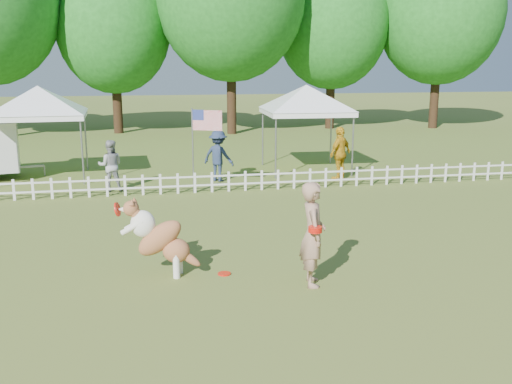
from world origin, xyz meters
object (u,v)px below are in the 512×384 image
Objects in this scene: dog at (161,238)px; spectator_c at (340,154)px; canopy_tent_left at (41,134)px; spectator_b at (218,156)px; frisbee_on_turf at (224,274)px; spectator_a at (110,165)px; canopy_tent_right at (306,129)px; handler at (313,234)px; flag_pole at (193,151)px.

dog is 9.62m from spectator_c.
canopy_tent_left is 5.84m from spectator_b.
dog is 5.90× the size of frisbee_on_turf.
frisbee_on_turf is 8.42m from spectator_b.
spectator_a is at bearing 114.78° from dog.
spectator_c reaches higher than frisbee_on_turf.
spectator_c is at bearing 57.73° from frisbee_on_turf.
spectator_b reaches higher than frisbee_on_turf.
canopy_tent_left is 1.80× the size of spectator_b.
frisbee_on_turf is 0.08× the size of canopy_tent_right.
canopy_tent_left is (-6.02, 10.61, 0.58)m from handler.
frisbee_on_turf is 6.87m from flag_pole.
canopy_tent_left is 1.95× the size of spectator_a.
frisbee_on_turf is at bearing -111.51° from canopy_tent_right.
flag_pole is at bearing 95.31° from dog.
spectator_a is (-1.24, 7.35, 0.07)m from dog.
canopy_tent_right is 1.79× the size of spectator_b.
spectator_b is (5.59, -1.53, -0.66)m from canopy_tent_left.
canopy_tent_right is (8.84, -0.27, -0.01)m from canopy_tent_left.
dog is 10.85m from canopy_tent_right.
canopy_tent_right is 3.55m from spectator_b.
spectator_c reaches higher than spectator_a.
flag_pole is at bearing 96.53° from spectator_b.
canopy_tent_left is (-4.60, 9.86, 1.47)m from frisbee_on_turf.
handler reaches higher than frisbee_on_turf.
frisbee_on_turf is at bearing 5.87° from dog.
handler is at bearing 130.20° from spectator_b.
dog is at bearing -72.90° from canopy_tent_left.
dog is at bearing 101.23° from spectator_a.
spectator_b is at bearing -156.35° from canopy_tent_right.
canopy_tent_left is at bearing -44.04° from spectator_a.
spectator_a is at bearing 107.23° from frisbee_on_turf.
frisbee_on_turf is 0.09× the size of flag_pole.
dog is 0.56× the size of flag_pole.
dog is at bearing 170.64° from frisbee_on_turf.
spectator_a is (-6.58, -2.06, -0.71)m from canopy_tent_right.
frisbee_on_turf is at bearing 120.72° from spectator_b.
flag_pole is 1.64× the size of spectator_a.
frisbee_on_turf is 0.08× the size of canopy_tent_left.
handler is at bearing -63.24° from canopy_tent_left.
flag_pole is (-1.37, 7.51, 0.34)m from handler.
spectator_c is at bearing -176.82° from spectator_a.
spectator_a is at bearing -173.27° from flag_pole.
handler reaches higher than spectator_a.
spectator_c is at bearing -15.50° from canopy_tent_left.
flag_pole is (4.65, -3.10, -0.24)m from canopy_tent_left.
handler is 10.74m from canopy_tent_right.
frisbee_on_turf is at bearing -65.72° from flag_pole.
spectator_c reaches higher than dog.
canopy_tent_left reaches higher than spectator_c.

